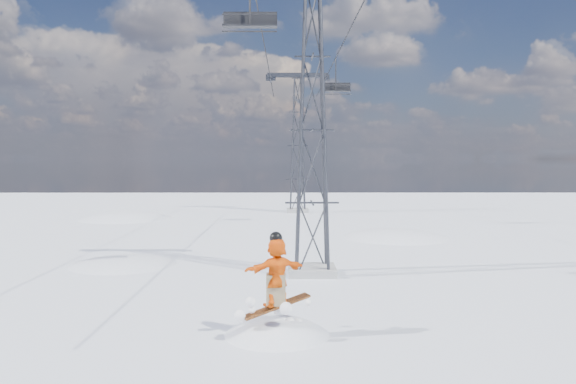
% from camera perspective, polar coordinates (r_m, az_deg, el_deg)
% --- Properties ---
extents(ground, '(120.00, 120.00, 0.00)m').
position_cam_1_polar(ground, '(13.97, 0.67, -15.04)').
color(ground, white).
rests_on(ground, ground).
extents(snow_terrain, '(39.00, 37.00, 22.00)m').
position_cam_1_polar(snow_terrain, '(37.51, -7.62, -18.57)').
color(snow_terrain, white).
rests_on(snow_terrain, ground).
extents(lift_tower_near, '(5.20, 1.80, 11.43)m').
position_cam_1_polar(lift_tower_near, '(21.31, 2.48, 6.21)').
color(lift_tower_near, '#999999').
rests_on(lift_tower_near, ground).
extents(lift_tower_far, '(5.20, 1.80, 11.43)m').
position_cam_1_polar(lift_tower_far, '(46.28, 0.98, 4.68)').
color(lift_tower_far, '#999999').
rests_on(lift_tower_far, ground).
extents(haul_cables, '(4.46, 51.00, 0.06)m').
position_cam_1_polar(haul_cables, '(33.40, 1.52, 14.49)').
color(haul_cables, black).
rests_on(haul_cables, ground).
extents(lift_chair_near, '(1.82, 0.52, 2.25)m').
position_cam_1_polar(lift_chair_near, '(19.69, -3.87, 16.98)').
color(lift_chair_near, black).
rests_on(lift_chair_near, ground).
extents(lift_chair_mid, '(1.91, 0.55, 2.37)m').
position_cam_1_polar(lift_chair_mid, '(36.52, 4.86, 10.51)').
color(lift_chair_mid, black).
rests_on(lift_chair_mid, ground).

